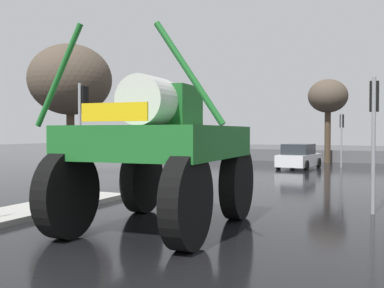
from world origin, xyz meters
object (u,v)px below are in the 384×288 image
object	(u,v)px
sedan_ahead	(299,157)
bare_tree_left	(70,80)
traffic_signal_near_right	(374,114)
bare_tree_far_center	(328,97)
oversize_sprayer	(160,149)
traffic_signal_near_left	(82,114)
traffic_signal_far_left	(342,128)

from	to	relation	value
sedan_ahead	bare_tree_left	xyz separation A→B (m)	(-9.69, -9.70, 4.17)
traffic_signal_near_right	bare_tree_far_center	xyz separation A→B (m)	(-3.97, 21.10, 2.02)
oversize_sprayer	traffic_signal_near_left	size ratio (longest dim) A/B	1.35
traffic_signal_near_right	bare_tree_far_center	size ratio (longest dim) A/B	0.62
sedan_ahead	traffic_signal_near_right	world-z (taller)	traffic_signal_near_right
traffic_signal_near_right	traffic_signal_far_left	bearing A→B (deg)	98.59
oversize_sprayer	bare_tree_left	size ratio (longest dim) A/B	0.81
sedan_ahead	oversize_sprayer	bearing A→B (deg)	-172.44
traffic_signal_far_left	traffic_signal_near_right	bearing A→B (deg)	-81.41
oversize_sprayer	traffic_signal_near_right	world-z (taller)	oversize_sprayer
oversize_sprayer	bare_tree_far_center	world-z (taller)	bare_tree_far_center
traffic_signal_far_left	bare_tree_far_center	world-z (taller)	bare_tree_far_center
oversize_sprayer	bare_tree_far_center	size ratio (longest dim) A/B	0.89
traffic_signal_far_left	bare_tree_far_center	bearing A→B (deg)	108.99
traffic_signal_near_left	traffic_signal_far_left	world-z (taller)	traffic_signal_near_left
oversize_sprayer	traffic_signal_far_left	xyz separation A→B (m)	(1.93, 21.19, 0.68)
traffic_signal_near_right	bare_tree_left	world-z (taller)	bare_tree_left
bare_tree_left	oversize_sprayer	bearing A→B (deg)	-43.10
traffic_signal_near_right	traffic_signal_far_left	xyz separation A→B (m)	(-2.58, 17.07, -0.22)
oversize_sprayer	traffic_signal_near_right	size ratio (longest dim) A/B	1.44
sedan_ahead	traffic_signal_near_right	size ratio (longest dim) A/B	1.13
traffic_signal_far_left	oversize_sprayer	bearing A→B (deg)	-95.20
oversize_sprayer	traffic_signal_near_left	xyz separation A→B (m)	(-5.33, 4.12, 1.08)
traffic_signal_near_left	traffic_signal_near_right	bearing A→B (deg)	0.02
sedan_ahead	traffic_signal_far_left	size ratio (longest dim) A/B	1.23
bare_tree_left	bare_tree_far_center	xyz separation A→B (m)	(10.61, 15.80, -0.12)
oversize_sprayer	bare_tree_left	world-z (taller)	bare_tree_left
oversize_sprayer	traffic_signal_near_left	bearing A→B (deg)	50.05
oversize_sprayer	sedan_ahead	world-z (taller)	oversize_sprayer
traffic_signal_near_right	oversize_sprayer	bearing A→B (deg)	-137.51
oversize_sprayer	bare_tree_far_center	bearing A→B (deg)	-3.46
sedan_ahead	traffic_signal_far_left	bearing A→B (deg)	-41.68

